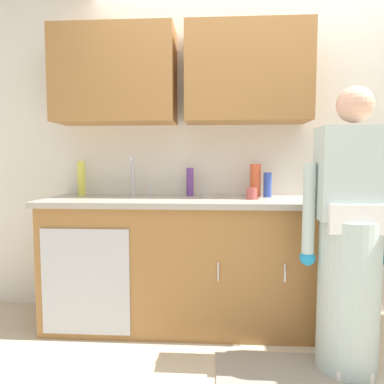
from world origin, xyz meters
TOP-DOWN VIEW (x-y plane):
  - ground_plane at (0.00, 0.00)m, footprint 9.00×9.00m
  - kitchen_wall_with_uppers at (-0.14, 0.99)m, footprint 4.80×0.44m
  - counter_cabinet at (-0.55, 0.70)m, footprint 1.90×0.62m
  - countertop at (-0.55, 0.70)m, footprint 1.96×0.66m
  - sink at (-0.88, 0.71)m, footprint 0.50×0.36m
  - person_at_sink at (0.48, 0.16)m, footprint 0.55×0.34m
  - floor_mat at (0.12, 0.05)m, footprint 0.80×0.50m
  - bottle_water_short at (0.11, 0.85)m, footprint 0.06×0.06m
  - bottle_water_tall at (-0.48, 0.91)m, footprint 0.06×0.06m
  - bottle_cleaner_spray at (0.02, 0.88)m, footprint 0.08×0.08m
  - bottle_soap at (-1.35, 0.88)m, footprint 0.06×0.06m
  - cup_by_sink at (-0.03, 0.67)m, footprint 0.08×0.08m
  - knife_on_counter at (-0.30, 0.91)m, footprint 0.21×0.16m

SIDE VIEW (x-z plane):
  - ground_plane at x=0.00m, z-range 0.00..0.00m
  - floor_mat at x=0.12m, z-range 0.00..0.01m
  - counter_cabinet at x=-0.55m, z-range 0.00..0.90m
  - person_at_sink at x=0.48m, z-range -0.12..1.50m
  - countertop at x=-0.55m, z-range 0.90..0.94m
  - sink at x=-0.88m, z-range 0.75..1.10m
  - knife_on_counter at x=-0.30m, z-range 0.94..0.95m
  - cup_by_sink at x=-0.03m, z-range 0.94..1.02m
  - bottle_water_short at x=0.11m, z-range 0.94..1.13m
  - bottle_water_tall at x=-0.48m, z-range 0.94..1.16m
  - bottle_cleaner_spray at x=0.02m, z-range 0.94..1.19m
  - bottle_soap at x=-1.35m, z-range 0.94..1.21m
  - kitchen_wall_with_uppers at x=-0.14m, z-range 0.13..2.83m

